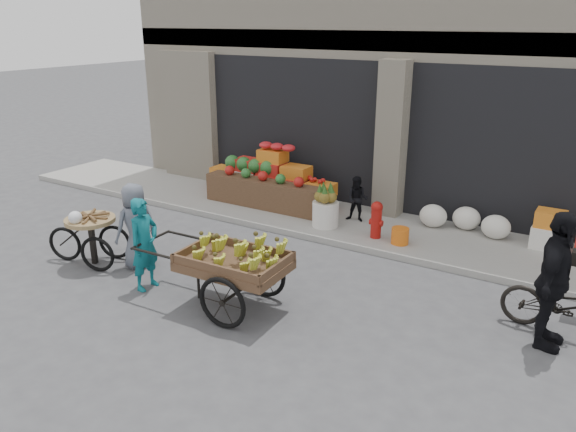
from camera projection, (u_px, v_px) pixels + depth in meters
The scene contains 15 objects.
ground at pixel (252, 319), 7.96m from camera, with size 80.00×80.00×0.00m, color #424244.
sidewalk at pixel (370, 228), 11.23m from camera, with size 18.00×2.20×0.12m, color gray.
building at pixel (444, 48), 13.29m from camera, with size 14.00×6.45×7.00m.
fruit_display at pixel (274, 178), 12.48m from camera, with size 3.10×1.12×1.24m.
pineapple_bin at pixel (325, 214), 11.10m from camera, with size 0.52×0.52×0.50m, color silver.
fire_hydrant at pixel (376, 218), 10.47m from camera, with size 0.22×0.22×0.71m.
orange_bucket at pixel (400, 236), 10.26m from camera, with size 0.32×0.32×0.30m, color orange.
right_bay_goods at pixel (515, 227), 10.30m from camera, with size 3.35×0.60×0.70m.
seated_person at pixel (357, 199), 11.31m from camera, with size 0.45×0.35×0.93m, color black.
banana_cart at pixel (230, 259), 8.02m from camera, with size 2.60×1.17×1.07m.
vendor_woman at pixel (144, 244), 8.65m from camera, with size 0.54×0.35×1.48m, color #0E626C.
tricycle_cart at pixel (91, 233), 9.58m from camera, with size 1.46×1.06×0.95m.
vendor_grey at pixel (136, 226), 9.44m from camera, with size 0.72×0.47×1.47m, color slate.
bicycle at pixel (569, 305), 7.40m from camera, with size 0.60×1.72×0.90m, color black.
cyclist at pixel (554, 281), 7.02m from camera, with size 1.08×0.45×1.84m, color black.
Camera 1 is at (4.12, -5.71, 4.02)m, focal length 35.00 mm.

